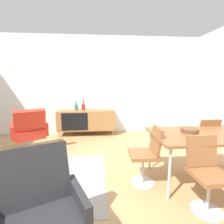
# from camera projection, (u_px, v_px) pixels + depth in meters

# --- Properties ---
(ground_plane) EXTENTS (8.32, 8.32, 0.00)m
(ground_plane) POSITION_uv_depth(u_px,v_px,m) (90.00, 178.00, 2.64)
(ground_plane) COLOR tan
(wall_back) EXTENTS (6.80, 0.12, 2.80)m
(wall_back) POSITION_uv_depth(u_px,v_px,m) (92.00, 86.00, 4.96)
(wall_back) COLOR white
(wall_back) RESTS_ON ground_plane
(sideboard) EXTENTS (1.60, 0.45, 0.72)m
(sideboard) POSITION_uv_depth(u_px,v_px,m) (86.00, 120.00, 4.81)
(sideboard) COLOR olive
(sideboard) RESTS_ON ground_plane
(vase_cobalt) EXTENTS (0.10, 0.10, 0.30)m
(vase_cobalt) POSITION_uv_depth(u_px,v_px,m) (83.00, 107.00, 4.74)
(vase_cobalt) COLOR maroon
(vase_cobalt) RESTS_ON sideboard
(vase_sculptural_dark) EXTENTS (0.10, 0.10, 0.26)m
(vase_sculptural_dark) POSITION_uv_depth(u_px,v_px,m) (76.00, 107.00, 4.72)
(vase_sculptural_dark) COLOR #337266
(vase_sculptural_dark) RESTS_ON sideboard
(dining_table) EXTENTS (1.60, 0.90, 0.74)m
(dining_table) POSITION_uv_depth(u_px,v_px,m) (207.00, 136.00, 2.49)
(dining_table) COLOR brown
(dining_table) RESTS_ON ground_plane
(wooden_bowl_on_table) EXTENTS (0.26, 0.26, 0.06)m
(wooden_bowl_on_table) POSITION_uv_depth(u_px,v_px,m) (190.00, 130.00, 2.55)
(wooden_bowl_on_table) COLOR brown
(wooden_bowl_on_table) RESTS_ON dining_table
(dining_chair_back_right) EXTENTS (0.41, 0.43, 0.86)m
(dining_chair_back_right) POSITION_uv_depth(u_px,v_px,m) (204.00, 138.00, 3.11)
(dining_chair_back_right) COLOR brown
(dining_chair_back_right) RESTS_ON ground_plane
(dining_chair_near_window) EXTENTS (0.44, 0.41, 0.86)m
(dining_chair_near_window) POSITION_uv_depth(u_px,v_px,m) (147.00, 153.00, 2.45)
(dining_chair_near_window) COLOR brown
(dining_chair_near_window) RESTS_ON ground_plane
(dining_chair_front_left) EXTENTS (0.41, 0.44, 0.86)m
(dining_chair_front_left) POSITION_uv_depth(u_px,v_px,m) (207.00, 171.00, 1.95)
(dining_chair_front_left) COLOR brown
(dining_chair_front_left) RESTS_ON ground_plane
(lounge_chair_red) EXTENTS (0.88, 0.86, 0.95)m
(lounge_chair_red) POSITION_uv_depth(u_px,v_px,m) (30.00, 130.00, 3.67)
(lounge_chair_red) COLOR red
(lounge_chair_red) RESTS_ON ground_plane
(armchair_black_shell) EXTENTS (0.86, 0.84, 0.95)m
(armchair_black_shell) POSITION_uv_depth(u_px,v_px,m) (36.00, 211.00, 1.34)
(armchair_black_shell) COLOR #262628
(armchair_black_shell) RESTS_ON ground_plane
(area_rug) EXTENTS (2.20, 1.70, 0.01)m
(area_rug) POSITION_uv_depth(u_px,v_px,m) (34.00, 180.00, 2.58)
(area_rug) COLOR gray
(area_rug) RESTS_ON ground_plane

